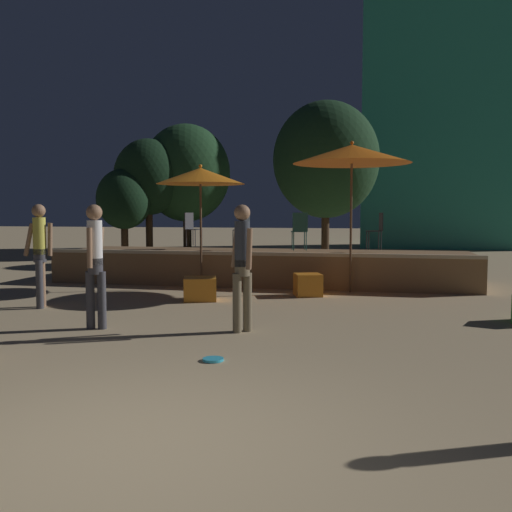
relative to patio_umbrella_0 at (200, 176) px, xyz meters
name	(u,v)px	position (x,y,z in m)	size (l,w,h in m)	color
ground_plane	(124,447)	(2.18, -8.66, -2.57)	(120.00, 120.00, 0.00)	tan
wooden_deck	(263,267)	(1.14, 1.52, -2.19)	(10.20, 2.68, 0.84)	olive
patio_umbrella_0	(200,176)	(0.00, 0.00, 0.00)	(2.02, 2.02, 2.84)	brown
patio_umbrella_1	(352,154)	(3.40, 0.07, 0.43)	(2.54, 2.54, 3.28)	brown
cube_seat_0	(200,289)	(0.53, -1.73, -2.34)	(0.80, 0.80, 0.46)	orange
cube_seat_1	(308,285)	(2.56, -0.68, -2.34)	(0.68, 0.68, 0.47)	orange
person_0	(40,250)	(-2.05, -3.20, -1.50)	(0.52, 0.30, 1.90)	#3F3F47
person_2	(95,260)	(-0.13, -4.73, -1.53)	(0.31, 0.52, 1.87)	#3F3F47
person_4	(242,261)	(2.07, -4.48, -1.53)	(0.43, 0.41, 1.86)	#72664C
bistro_chair_0	(191,226)	(-0.98, 2.20, -1.18)	(0.43, 0.43, 0.90)	#47474C
bistro_chair_1	(244,226)	(0.56, 1.88, -1.18)	(0.41, 0.41, 0.90)	#2D3338
bistro_chair_2	(378,227)	(3.96, 1.81, -1.18)	(0.42, 0.41, 0.90)	#2D3338
bistro_chair_3	(300,228)	(2.14, 1.00, -1.18)	(0.42, 0.43, 0.90)	#1E4C47
frisbee_disc	(213,359)	(2.12, -6.16, -2.55)	(0.25, 0.25, 0.03)	#33B2D8
background_tree_0	(124,199)	(-5.68, 8.02, -0.32)	(2.12, 2.12, 3.44)	#3D2B1C
background_tree_1	(188,185)	(-4.80, 13.00, 0.48)	(2.82, 2.82, 4.61)	#3D2B1C
background_tree_2	(186,173)	(-3.92, 10.21, 0.81)	(3.67, 3.67, 5.40)	#3D2B1C
background_tree_3	(149,177)	(-5.06, 8.96, 0.58)	(2.75, 2.75, 4.68)	#3D2B1C
background_tree_4	(326,160)	(2.10, 7.90, 1.03)	(3.75, 3.75, 5.67)	#3D2B1C
distant_building	(440,129)	(6.84, 17.49, 3.32)	(7.54, 4.07, 11.79)	teal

